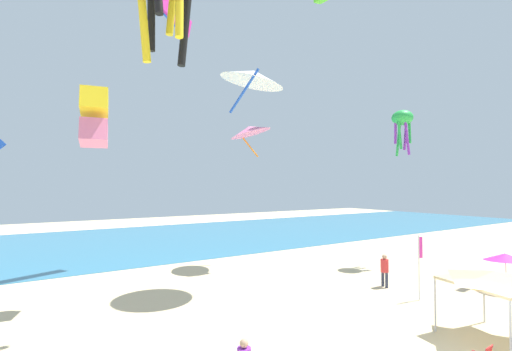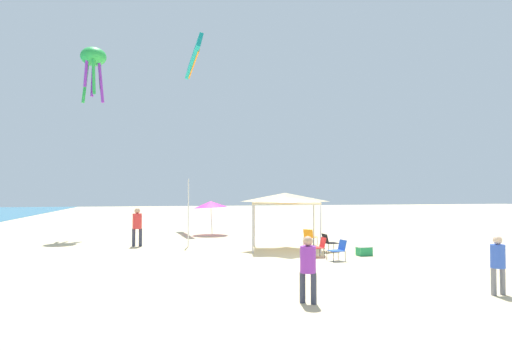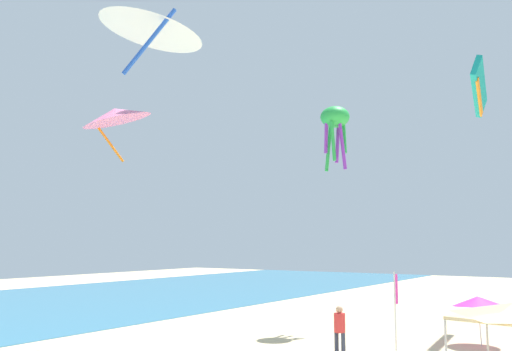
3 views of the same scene
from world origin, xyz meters
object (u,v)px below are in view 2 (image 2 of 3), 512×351
(canopy_tent, at_px, (285,199))
(kite_parafoil_teal, at_px, (194,57))
(banner_flag, at_px, (188,206))
(person_by_tent, at_px, (308,264))
(folding_chair_near_cooler, at_px, (319,246))
(kite_octopus_green, at_px, (93,60))
(beach_umbrella, at_px, (211,204))
(folding_chair_facing_ocean, at_px, (339,249))
(person_beachcomber, at_px, (137,224))
(folding_chair_left_of_tent, at_px, (329,241))
(cooler_box, at_px, (364,251))
(folding_chair_right_of_tent, at_px, (310,236))
(person_far_stroller, at_px, (498,260))

(canopy_tent, bearing_deg, kite_parafoil_teal, 14.49)
(banner_flag, bearing_deg, person_by_tent, -168.95)
(canopy_tent, xyz_separation_m, folding_chair_near_cooler, (-2.67, -0.74, -1.91))
(person_by_tent, bearing_deg, folding_chair_near_cooler, 108.78)
(person_by_tent, bearing_deg, kite_parafoil_teal, 133.42)
(kite_octopus_green, bearing_deg, canopy_tent, -83.88)
(canopy_tent, height_order, kite_parafoil_teal, kite_parafoil_teal)
(kite_parafoil_teal, bearing_deg, beach_umbrella, 178.03)
(folding_chair_facing_ocean, xyz_separation_m, person_beachcomber, (6.26, 8.08, 0.64))
(banner_flag, distance_m, kite_octopus_green, 12.60)
(canopy_tent, distance_m, folding_chair_left_of_tent, 2.84)
(folding_chair_facing_ocean, height_order, cooler_box, folding_chair_facing_ocean)
(folding_chair_near_cooler, bearing_deg, kite_parafoil_teal, -168.57)
(folding_chair_facing_ocean, height_order, person_by_tent, person_by_tent)
(canopy_tent, relative_size, kite_parafoil_teal, 0.81)
(folding_chair_right_of_tent, bearing_deg, banner_flag, 32.98)
(person_by_tent, bearing_deg, folding_chair_left_of_tent, 106.47)
(cooler_box, bearing_deg, canopy_tent, 46.85)
(folding_chair_near_cooler, xyz_separation_m, folding_chair_left_of_tent, (1.40, -0.95, 0.00))
(beach_umbrella, xyz_separation_m, folding_chair_left_of_tent, (-8.99, -4.44, -1.40))
(kite_octopus_green, bearing_deg, beach_umbrella, -51.86)
(beach_umbrella, bearing_deg, cooler_box, -151.82)
(person_beachcomber, bearing_deg, cooler_box, -14.46)
(folding_chair_left_of_tent, height_order, kite_parafoil_teal, kite_parafoil_teal)
(canopy_tent, xyz_separation_m, kite_octopus_green, (8.98, 10.02, 8.58))
(folding_chair_right_of_tent, xyz_separation_m, person_far_stroller, (-11.30, -1.57, 0.45))
(kite_parafoil_teal, bearing_deg, person_beachcomber, 153.57)
(folding_chair_facing_ocean, relative_size, person_beachcomber, 0.43)
(banner_flag, bearing_deg, cooler_box, -123.25)
(folding_chair_near_cooler, bearing_deg, folding_chair_right_of_tent, 164.38)
(person_far_stroller, xyz_separation_m, person_beachcomber, (12.60, 10.07, 0.19))
(person_far_stroller, bearing_deg, cooler_box, -88.69)
(folding_chair_right_of_tent, distance_m, person_by_tent, 11.76)
(person_far_stroller, height_order, kite_parafoil_teal, kite_parafoil_teal)
(person_by_tent, height_order, kite_octopus_green, kite_octopus_green)
(person_far_stroller, distance_m, person_beachcomber, 16.13)
(beach_umbrella, relative_size, folding_chair_near_cooler, 2.68)
(person_beachcomber, bearing_deg, person_far_stroller, -37.80)
(folding_chair_near_cooler, xyz_separation_m, banner_flag, (4.78, 5.15, 1.54))
(folding_chair_left_of_tent, xyz_separation_m, person_beachcomber, (3.82, 8.58, 0.64))
(beach_umbrella, relative_size, folding_chair_left_of_tent, 2.68)
(banner_flag, distance_m, person_beachcomber, 2.68)
(beach_umbrella, bearing_deg, folding_chair_facing_ocean, -160.98)
(folding_chair_facing_ocean, relative_size, person_by_tent, 0.50)
(folding_chair_facing_ocean, xyz_separation_m, kite_octopus_green, (12.69, 11.21, 10.49))
(canopy_tent, bearing_deg, folding_chair_right_of_tent, -51.86)
(person_far_stroller, height_order, person_by_tent, person_by_tent)
(kite_parafoil_teal, bearing_deg, folding_chair_right_of_tent, -166.67)
(folding_chair_right_of_tent, bearing_deg, person_far_stroller, 139.00)
(canopy_tent, distance_m, folding_chair_facing_ocean, 4.33)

